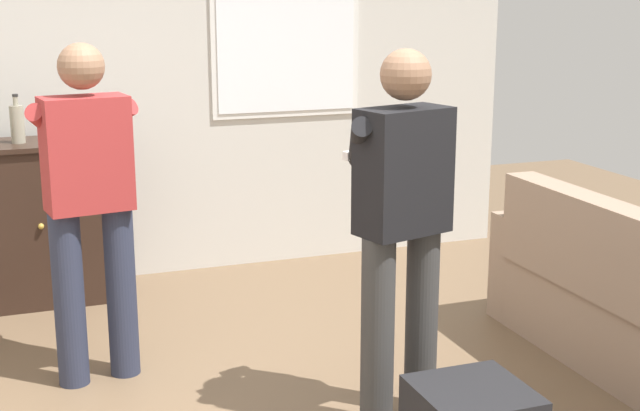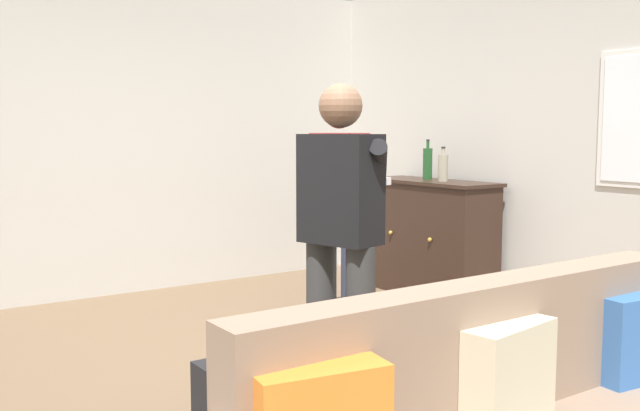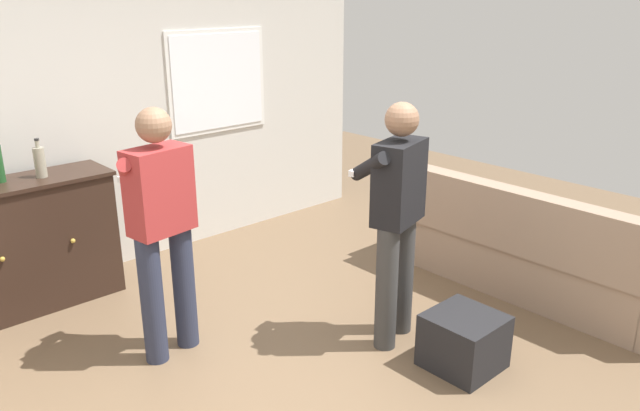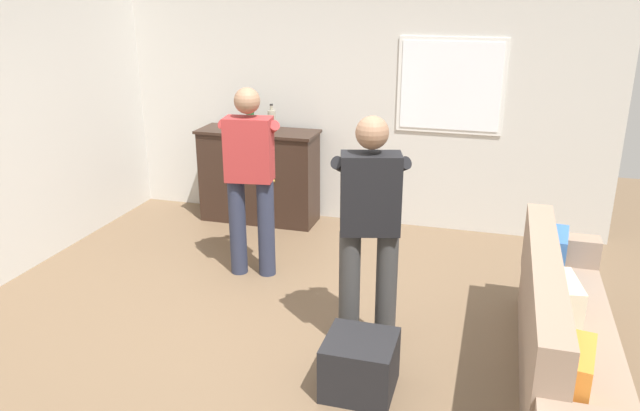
{
  "view_description": "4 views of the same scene",
  "coord_description": "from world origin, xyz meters",
  "px_view_note": "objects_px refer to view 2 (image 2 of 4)",
  "views": [
    {
      "loc": [
        -0.98,
        -3.32,
        1.92
      ],
      "look_at": [
        0.34,
        0.27,
        0.99
      ],
      "focal_mm": 50.0,
      "sensor_mm": 36.0,
      "label": 1
    },
    {
      "loc": [
        3.53,
        -2.01,
        1.45
      ],
      "look_at": [
        0.25,
        0.24,
        1.03
      ],
      "focal_mm": 40.0,
      "sensor_mm": 36.0,
      "label": 2
    },
    {
      "loc": [
        -2.35,
        -2.43,
        2.34
      ],
      "look_at": [
        0.18,
        0.34,
        1.04
      ],
      "focal_mm": 35.0,
      "sensor_mm": 36.0,
      "label": 3
    },
    {
      "loc": [
        1.44,
        -3.8,
        2.45
      ],
      "look_at": [
        0.25,
        0.28,
        0.97
      ],
      "focal_mm": 35.0,
      "sensor_mm": 36.0,
      "label": 4
    }
  ],
  "objects_px": {
    "bottle_liquor_amber": "(428,163)",
    "person_standing_left": "(340,202)",
    "sideboard_cabinet": "(430,237)",
    "bottle_wine_green": "(443,167)",
    "person_standing_right": "(342,232)",
    "ottoman": "(255,404)"
  },
  "relations": [
    {
      "from": "bottle_wine_green",
      "to": "person_standing_left",
      "type": "relative_size",
      "value": 0.18
    },
    {
      "from": "ottoman",
      "to": "sideboard_cabinet",
      "type": "bearing_deg",
      "value": 122.62
    },
    {
      "from": "bottle_wine_green",
      "to": "ottoman",
      "type": "distance_m",
      "value": 3.3
    },
    {
      "from": "bottle_liquor_amber",
      "to": "sideboard_cabinet",
      "type": "bearing_deg",
      "value": -29.81
    },
    {
      "from": "person_standing_left",
      "to": "bottle_liquor_amber",
      "type": "bearing_deg",
      "value": 111.88
    },
    {
      "from": "sideboard_cabinet",
      "to": "person_standing_right",
      "type": "distance_m",
      "value": 2.8
    },
    {
      "from": "sideboard_cabinet",
      "to": "bottle_wine_green",
      "type": "xyz_separation_m",
      "value": [
        0.17,
        -0.02,
        0.63
      ]
    },
    {
      "from": "ottoman",
      "to": "person_standing_right",
      "type": "distance_m",
      "value": 0.94
    },
    {
      "from": "bottle_liquor_amber",
      "to": "person_standing_right",
      "type": "bearing_deg",
      "value": -51.61
    },
    {
      "from": "bottle_liquor_amber",
      "to": "person_standing_left",
      "type": "bearing_deg",
      "value": -68.12
    },
    {
      "from": "sideboard_cabinet",
      "to": "person_standing_right",
      "type": "xyz_separation_m",
      "value": [
        1.68,
        -2.2,
        0.43
      ]
    },
    {
      "from": "bottle_wine_green",
      "to": "person_standing_right",
      "type": "xyz_separation_m",
      "value": [
        1.52,
        -2.18,
        -0.2
      ]
    },
    {
      "from": "sideboard_cabinet",
      "to": "person_standing_right",
      "type": "relative_size",
      "value": 0.77
    },
    {
      "from": "bottle_liquor_amber",
      "to": "ottoman",
      "type": "xyz_separation_m",
      "value": [
        1.86,
        -2.81,
        -0.97
      ]
    },
    {
      "from": "sideboard_cabinet",
      "to": "bottle_wine_green",
      "type": "relative_size",
      "value": 4.4
    },
    {
      "from": "sideboard_cabinet",
      "to": "person_standing_right",
      "type": "bearing_deg",
      "value": -52.52
    },
    {
      "from": "bottle_wine_green",
      "to": "ottoman",
      "type": "height_order",
      "value": "bottle_wine_green"
    },
    {
      "from": "sideboard_cabinet",
      "to": "bottle_wine_green",
      "type": "height_order",
      "value": "bottle_wine_green"
    },
    {
      "from": "bottle_liquor_amber",
      "to": "ottoman",
      "type": "relative_size",
      "value": 0.79
    },
    {
      "from": "ottoman",
      "to": "person_standing_right",
      "type": "height_order",
      "value": "person_standing_right"
    },
    {
      "from": "bottle_wine_green",
      "to": "person_standing_right",
      "type": "height_order",
      "value": "person_standing_right"
    },
    {
      "from": "sideboard_cabinet",
      "to": "ottoman",
      "type": "bearing_deg",
      "value": -57.38
    }
  ]
}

